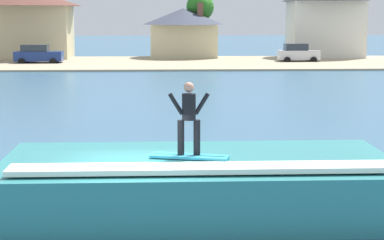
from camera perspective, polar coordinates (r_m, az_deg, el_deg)
The scene contains 12 objects.
ground_plane at distance 16.06m, azimuth -4.66°, elevation -8.67°, with size 260.00×260.00×0.00m, color #366180.
wave_crest at distance 16.88m, azimuth 0.52°, elevation -5.31°, with size 9.50×4.60×1.48m.
surfboard at distance 16.10m, azimuth -0.20°, elevation -3.03°, with size 1.89×0.94×0.06m.
surfer at distance 15.98m, azimuth -0.26°, elevation 0.46°, with size 0.97×0.32×1.71m.
shoreline_bank at distance 65.55m, azimuth -3.19°, elevation 4.73°, with size 120.00×17.17×0.17m.
car_near_shore at distance 66.20m, azimuth -12.62°, elevation 5.33°, with size 4.40×2.19×1.86m.
car_far_shore at distance 67.35m, azimuth 8.75°, elevation 5.49°, with size 3.89×2.04×1.86m.
house_with_chimney at distance 73.73m, azimuth -13.89°, elevation 8.38°, with size 12.24×12.24×7.88m.
house_gabled_white at distance 74.29m, azimuth 10.96°, elevation 8.53°, with size 9.19×9.19×7.90m.
house_small_cottage at distance 72.70m, azimuth -0.71°, elevation 7.51°, with size 8.47×8.47×5.81m.
tree_tall_bare at distance 74.19m, azimuth 0.68°, elevation 9.27°, with size 2.94×2.94×6.86m.
tree_short_bushy at distance 73.46m, azimuth 0.52°, elevation 9.35°, with size 2.40×2.40×6.77m.
Camera 1 is at (0.57, -15.30, 4.84)m, focal length 64.50 mm.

